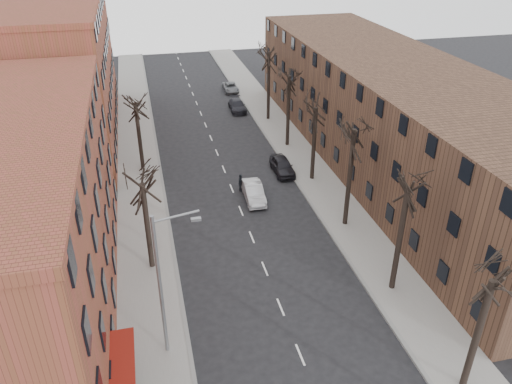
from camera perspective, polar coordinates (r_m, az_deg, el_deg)
sidewalk_left at (r=50.63m, az=-13.27°, el=3.15°), size 4.00×90.00×0.15m
sidewalk_right at (r=52.82m, az=4.31°, el=5.00°), size 4.00×90.00×0.15m
building_left_far at (r=57.44m, az=-22.51°, el=12.25°), size 12.00×28.00×14.00m
building_right at (r=49.75m, az=15.20°, el=8.61°), size 12.00×50.00×10.00m
tree_right_b at (r=34.67m, az=15.20°, el=-10.60°), size 5.20×5.20×10.80m
tree_right_c at (r=40.39m, az=10.10°, el=-3.69°), size 5.20×5.20×11.60m
tree_right_d at (r=46.78m, az=6.38°, el=1.45°), size 5.20×5.20×10.00m
tree_right_e at (r=53.61m, az=3.58°, el=5.31°), size 5.20×5.20×10.80m
tree_right_f at (r=60.73m, az=1.39°, el=8.28°), size 5.20×5.20×11.60m
tree_left_a at (r=36.01m, az=-11.74°, el=-8.41°), size 5.20×5.20×9.50m
tree_left_b at (r=49.76m, az=-12.77°, el=2.64°), size 5.20×5.20×9.50m
streetlight at (r=26.61m, az=-10.60°, el=-9.96°), size 2.45×0.22×9.03m
silver_sedan at (r=42.85m, az=-0.28°, el=-0.02°), size 1.68×4.40×1.43m
parked_car_near at (r=47.46m, az=3.02°, el=3.02°), size 1.76×4.34×1.48m
parked_car_mid at (r=63.52m, az=-2.17°, el=9.86°), size 2.04×4.63×1.32m
parked_car_far at (r=70.99m, az=-2.92°, el=11.86°), size 1.98×4.18×1.15m
pedestrian_crossing at (r=44.19m, az=-1.79°, el=1.06°), size 0.74×1.03×1.62m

